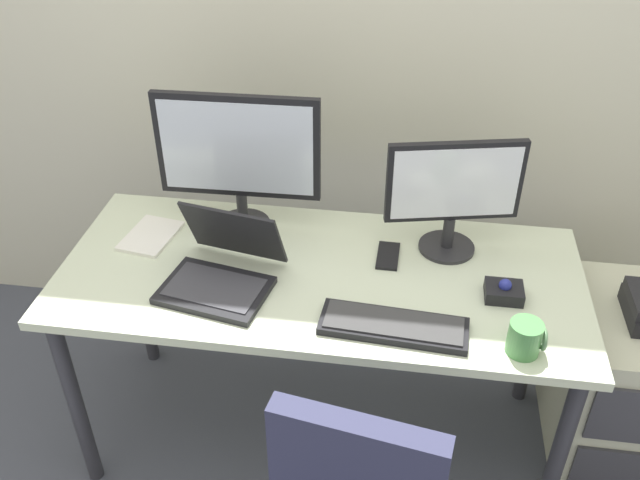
# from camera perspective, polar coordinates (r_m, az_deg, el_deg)

# --- Properties ---
(ground_plane) EXTENTS (8.00, 8.00, 0.00)m
(ground_plane) POSITION_cam_1_polar(r_m,az_deg,el_deg) (2.65, 0.00, -15.71)
(ground_plane) COLOR #474B56
(desk) EXTENTS (1.62, 0.71, 0.76)m
(desk) POSITION_cam_1_polar(r_m,az_deg,el_deg) (2.17, 0.00, -4.35)
(desk) COLOR beige
(desk) RESTS_ON ground
(file_cabinet) EXTENTS (0.42, 0.53, 0.64)m
(file_cabinet) POSITION_cam_1_polar(r_m,az_deg,el_deg) (2.58, 24.01, -11.07)
(file_cabinet) COLOR beige
(file_cabinet) RESTS_ON ground
(monitor_main) EXTENTS (0.53, 0.18, 0.47)m
(monitor_main) POSITION_cam_1_polar(r_m,az_deg,el_deg) (2.20, -6.84, 7.10)
(monitor_main) COLOR #262628
(monitor_main) RESTS_ON desk
(monitor_side) EXTENTS (0.41, 0.18, 0.38)m
(monitor_side) POSITION_cam_1_polar(r_m,az_deg,el_deg) (2.14, 11.06, 4.02)
(monitor_side) COLOR #262628
(monitor_side) RESTS_ON desk
(keyboard) EXTENTS (0.42, 0.16, 0.03)m
(keyboard) POSITION_cam_1_polar(r_m,az_deg,el_deg) (1.92, 6.13, -7.09)
(keyboard) COLOR black
(keyboard) RESTS_ON desk
(laptop) EXTENTS (0.36, 0.36, 0.22)m
(laptop) POSITION_cam_1_polar(r_m,az_deg,el_deg) (2.07, -8.16, -2.34)
(laptop) COLOR black
(laptop) RESTS_ON desk
(trackball_mouse) EXTENTS (0.11, 0.09, 0.07)m
(trackball_mouse) POSITION_cam_1_polar(r_m,az_deg,el_deg) (2.08, 15.05, -4.13)
(trackball_mouse) COLOR black
(trackball_mouse) RESTS_ON desk
(coffee_mug) EXTENTS (0.10, 0.09, 0.10)m
(coffee_mug) POSITION_cam_1_polar(r_m,az_deg,el_deg) (1.90, 16.71, -7.81)
(coffee_mug) COLOR #488847
(coffee_mug) RESTS_ON desk
(paper_notepad) EXTENTS (0.18, 0.23, 0.01)m
(paper_notepad) POSITION_cam_1_polar(r_m,az_deg,el_deg) (2.33, -13.89, 0.33)
(paper_notepad) COLOR white
(paper_notepad) RESTS_ON desk
(cell_phone) EXTENTS (0.07, 0.14, 0.01)m
(cell_phone) POSITION_cam_1_polar(r_m,az_deg,el_deg) (2.19, 5.67, -1.32)
(cell_phone) COLOR black
(cell_phone) RESTS_ON desk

